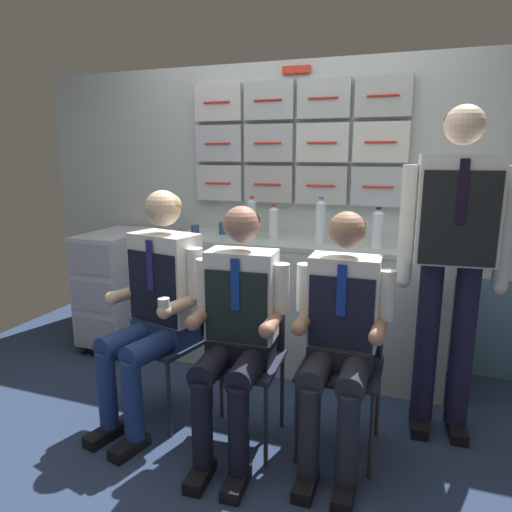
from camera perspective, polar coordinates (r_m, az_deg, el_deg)
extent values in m
cube|color=navy|center=(2.68, -4.93, -22.43)|extent=(4.80, 4.80, 0.04)
cube|color=#B1BDBD|center=(3.52, 4.19, 5.33)|extent=(4.20, 0.06, 2.15)
cube|color=slate|center=(3.65, 3.85, -6.14)|extent=(4.12, 0.01, 0.69)
cube|color=silver|center=(3.63, -4.44, 8.93)|extent=(0.37, 0.06, 0.27)
cylinder|color=red|center=(3.60, -4.69, 8.90)|extent=(0.21, 0.01, 0.01)
cube|color=#ACACAE|center=(3.49, 1.58, 8.82)|extent=(0.37, 0.06, 0.27)
cylinder|color=red|center=(3.45, 1.38, 8.78)|extent=(0.21, 0.01, 0.01)
cube|color=#AFB3B5|center=(3.39, 8.03, 8.59)|extent=(0.37, 0.06, 0.27)
cylinder|color=red|center=(3.35, 7.89, 8.56)|extent=(0.21, 0.01, 0.01)
cube|color=#A7B0BB|center=(3.33, 14.78, 8.24)|extent=(0.37, 0.06, 0.27)
cylinder|color=red|center=(3.29, 14.72, 8.20)|extent=(0.21, 0.01, 0.01)
cube|color=#B1B5C2|center=(3.63, -4.52, 13.59)|extent=(0.37, 0.06, 0.27)
cylinder|color=red|center=(3.59, -4.77, 13.60)|extent=(0.21, 0.01, 0.01)
cube|color=#AFB5BB|center=(3.48, 1.61, 13.67)|extent=(0.37, 0.06, 0.27)
cylinder|color=red|center=(3.45, 1.41, 13.69)|extent=(0.21, 0.01, 0.01)
cube|color=silver|center=(3.38, 8.18, 13.59)|extent=(0.37, 0.06, 0.27)
cylinder|color=red|center=(3.34, 8.05, 13.61)|extent=(0.21, 0.01, 0.01)
cube|color=silver|center=(3.32, 15.07, 13.32)|extent=(0.37, 0.06, 0.27)
cylinder|color=red|center=(3.28, 15.01, 13.34)|extent=(0.21, 0.01, 0.01)
cube|color=silver|center=(3.64, -4.60, 18.24)|extent=(0.37, 0.06, 0.27)
cylinder|color=red|center=(3.61, -4.86, 18.29)|extent=(0.21, 0.01, 0.01)
cube|color=#AEB7BA|center=(3.50, 1.64, 18.51)|extent=(0.37, 0.06, 0.27)
cylinder|color=red|center=(3.47, 1.43, 18.57)|extent=(0.21, 0.01, 0.01)
cube|color=#B0BBBB|center=(3.40, 8.35, 18.57)|extent=(0.37, 0.06, 0.27)
cylinder|color=red|center=(3.36, 8.21, 18.65)|extent=(0.21, 0.01, 0.01)
cube|color=#ACB4B4|center=(3.34, 15.37, 18.39)|extent=(0.37, 0.06, 0.27)
cylinder|color=red|center=(3.30, 15.31, 18.46)|extent=(0.21, 0.01, 0.01)
cube|color=red|center=(3.48, 4.96, 21.82)|extent=(0.20, 0.02, 0.05)
cube|color=#B5C4BE|center=(3.34, 5.78, -6.19)|extent=(1.91, 0.52, 0.89)
cube|color=#A6B4AF|center=(3.22, 5.96, 1.59)|extent=(1.95, 0.53, 0.03)
sphere|color=black|center=(3.89, -20.35, -10.65)|extent=(0.07, 0.07, 0.07)
sphere|color=black|center=(3.71, -16.60, -11.54)|extent=(0.07, 0.07, 0.07)
sphere|color=black|center=(4.29, -15.61, -8.14)|extent=(0.07, 0.07, 0.07)
sphere|color=black|center=(4.12, -12.05, -8.79)|extent=(0.07, 0.07, 0.07)
cube|color=#B7B9CB|center=(3.85, -16.48, -3.41)|extent=(0.40, 0.64, 0.84)
cube|color=#A3A5B6|center=(3.70, -19.19, -8.85)|extent=(0.35, 0.01, 0.22)
cube|color=#A3A5B6|center=(3.61, -19.51, -4.69)|extent=(0.35, 0.01, 0.22)
cube|color=#A3A5B6|center=(3.54, -19.83, -0.34)|extent=(0.35, 0.01, 0.22)
cylinder|color=#28282D|center=(3.53, -19.73, 1.64)|extent=(0.32, 0.02, 0.02)
cylinder|color=#2D2D33|center=(2.88, -16.00, -14.67)|extent=(0.02, 0.02, 0.44)
cylinder|color=#2D2D33|center=(2.65, -10.61, -16.96)|extent=(0.02, 0.02, 0.44)
cylinder|color=#2D2D33|center=(3.10, -10.91, -12.38)|extent=(0.02, 0.02, 0.44)
cylinder|color=#2D2D33|center=(2.89, -5.56, -14.18)|extent=(0.02, 0.02, 0.44)
cube|color=#20243A|center=(2.78, -10.97, -10.26)|extent=(0.48, 0.48, 0.02)
cube|color=#20243A|center=(2.84, -8.49, -5.14)|extent=(0.36, 0.11, 0.40)
cylinder|color=#2D2D33|center=(2.95, -11.26, -4.57)|extent=(0.02, 0.02, 0.40)
cylinder|color=#2D2D33|center=(2.72, -5.76, -5.85)|extent=(0.02, 0.02, 0.40)
cube|color=black|center=(2.80, -18.09, -20.11)|extent=(0.14, 0.23, 0.06)
cube|color=black|center=(2.67, -15.24, -21.65)|extent=(0.14, 0.23, 0.06)
cylinder|color=navy|center=(2.70, -17.77, -15.39)|extent=(0.10, 0.10, 0.43)
cylinder|color=navy|center=(2.57, -14.88, -16.74)|extent=(0.10, 0.10, 0.43)
cylinder|color=navy|center=(2.71, -15.17, -9.69)|extent=(0.22, 0.41, 0.13)
cylinder|color=navy|center=(2.58, -12.21, -10.71)|extent=(0.22, 0.41, 0.13)
cube|color=navy|center=(2.75, -11.03, -8.89)|extent=(0.39, 0.27, 0.12)
cube|color=white|center=(2.67, -11.01, -2.56)|extent=(0.41, 0.29, 0.50)
cube|color=black|center=(2.61, -12.62, -3.91)|extent=(0.34, 0.09, 0.40)
cube|color=navy|center=(2.57, -12.88, -1.17)|extent=(0.04, 0.02, 0.28)
cylinder|color=white|center=(2.81, -14.26, -0.82)|extent=(0.08, 0.08, 0.27)
cylinder|color=beige|center=(2.76, -15.51, -4.46)|extent=(0.12, 0.26, 0.07)
sphere|color=beige|center=(2.69, -17.30, -5.01)|extent=(0.08, 0.08, 0.08)
cylinder|color=white|center=(2.51, -7.47, -2.08)|extent=(0.08, 0.08, 0.27)
cylinder|color=beige|center=(2.49, -9.40, -6.02)|extent=(0.12, 0.26, 0.07)
sphere|color=beige|center=(2.41, -11.20, -6.70)|extent=(0.08, 0.08, 0.08)
cylinder|color=silver|center=(2.40, -11.24, -5.80)|extent=(0.06, 0.06, 0.06)
sphere|color=beige|center=(2.60, -11.36, 5.76)|extent=(0.20, 0.20, 0.20)
ellipsoid|color=tan|center=(2.61, -11.15, 6.18)|extent=(0.23, 0.22, 0.14)
cylinder|color=#2D2D33|center=(2.50, -7.26, -18.81)|extent=(0.02, 0.02, 0.44)
cylinder|color=#2D2D33|center=(2.40, 1.21, -20.17)|extent=(0.02, 0.02, 0.44)
cylinder|color=#2D2D33|center=(2.79, -4.29, -15.19)|extent=(0.02, 0.02, 0.44)
cylinder|color=#2D2D33|center=(2.70, 3.22, -16.17)|extent=(0.02, 0.02, 0.44)
cube|color=#20243A|center=(2.48, -1.82, -12.90)|extent=(0.43, 0.43, 0.02)
cube|color=#20243A|center=(2.57, -0.56, -6.90)|extent=(0.37, 0.05, 0.40)
cylinder|color=#2D2D33|center=(2.61, -4.44, -6.59)|extent=(0.02, 0.02, 0.40)
cylinder|color=#2D2D33|center=(2.52, 3.34, -7.33)|extent=(0.02, 0.02, 0.40)
cube|color=black|center=(2.43, -6.86, -25.16)|extent=(0.11, 0.23, 0.06)
cube|color=black|center=(2.38, -2.42, -26.02)|extent=(0.11, 0.23, 0.06)
cylinder|color=black|center=(2.32, -6.63, -19.80)|extent=(0.10, 0.10, 0.43)
cylinder|color=black|center=(2.27, -2.15, -20.57)|extent=(0.10, 0.10, 0.43)
cylinder|color=black|center=(2.34, -5.22, -12.91)|extent=(0.16, 0.37, 0.13)
cylinder|color=black|center=(2.29, -0.90, -13.48)|extent=(0.16, 0.37, 0.13)
cube|color=black|center=(2.45, -1.83, -11.40)|extent=(0.34, 0.22, 0.12)
cube|color=white|center=(2.37, -1.73, -4.78)|extent=(0.36, 0.22, 0.46)
cube|color=black|center=(2.29, -2.48, -6.37)|extent=(0.32, 0.03, 0.37)
cube|color=navy|center=(2.24, -2.57, -3.54)|extent=(0.04, 0.01, 0.26)
cylinder|color=white|center=(2.42, -6.33, -3.23)|extent=(0.08, 0.08, 0.25)
cylinder|color=#A2725F|center=(2.36, -6.74, -7.29)|extent=(0.08, 0.23, 0.07)
sphere|color=#A2725F|center=(2.27, -7.74, -8.13)|extent=(0.08, 0.08, 0.08)
cylinder|color=white|center=(2.30, 3.09, -3.99)|extent=(0.08, 0.08, 0.25)
cylinder|color=#A2725F|center=(2.26, 1.96, -8.19)|extent=(0.08, 0.23, 0.07)
sphere|color=#A2725F|center=(2.16, 1.29, -9.13)|extent=(0.08, 0.08, 0.08)
sphere|color=#A2725F|center=(2.29, -1.79, 3.90)|extent=(0.18, 0.18, 0.18)
ellipsoid|color=black|center=(2.30, -1.69, 4.35)|extent=(0.19, 0.18, 0.13)
cylinder|color=#2D2D33|center=(2.43, 4.96, -19.66)|extent=(0.02, 0.02, 0.44)
cylinder|color=#2D2D33|center=(2.39, 13.95, -20.69)|extent=(0.02, 0.02, 0.44)
cylinder|color=#2D2D33|center=(2.74, 6.87, -15.79)|extent=(0.02, 0.02, 0.44)
cylinder|color=#2D2D33|center=(2.70, 14.69, -16.59)|extent=(0.02, 0.02, 0.44)
cube|color=#20243A|center=(2.45, 10.33, -13.47)|extent=(0.41, 0.41, 0.02)
cube|color=#20243A|center=(2.54, 11.18, -7.36)|extent=(0.37, 0.03, 0.40)
cylinder|color=#2D2D33|center=(2.56, 7.13, -7.07)|extent=(0.02, 0.02, 0.40)
cylinder|color=#2D2D33|center=(2.52, 15.24, -7.77)|extent=(0.02, 0.02, 0.40)
cube|color=black|center=(2.38, 6.11, -26.04)|extent=(0.09, 0.22, 0.06)
cube|color=black|center=(2.36, 10.73, -26.63)|extent=(0.09, 0.22, 0.06)
cylinder|color=#1F212B|center=(2.27, 6.50, -20.59)|extent=(0.10, 0.10, 0.43)
cylinder|color=#1F212B|center=(2.25, 11.16, -21.14)|extent=(0.10, 0.10, 0.43)
cylinder|color=#1F212B|center=(2.29, 7.55, -13.55)|extent=(0.14, 0.36, 0.13)
cylinder|color=#1F212B|center=(2.27, 11.99, -14.01)|extent=(0.14, 0.36, 0.13)
cube|color=#1F212B|center=(2.42, 10.40, -11.95)|extent=(0.32, 0.21, 0.12)
cube|color=white|center=(2.34, 10.74, -5.40)|extent=(0.34, 0.19, 0.45)
cube|color=black|center=(2.26, 10.34, -6.99)|extent=(0.31, 0.02, 0.36)
cube|color=navy|center=(2.21, 10.43, -4.21)|extent=(0.04, 0.01, 0.25)
cylinder|color=white|center=(2.35, 6.02, -3.85)|extent=(0.08, 0.08, 0.24)
cylinder|color=#A4775D|center=(2.30, 5.85, -7.94)|extent=(0.07, 0.22, 0.07)
sphere|color=#A4775D|center=(2.21, 5.25, -8.81)|extent=(0.08, 0.08, 0.08)
cylinder|color=white|center=(2.30, 15.68, -4.62)|extent=(0.08, 0.08, 0.24)
cylinder|color=#A4775D|center=(2.26, 14.79, -8.75)|extent=(0.07, 0.22, 0.07)
sphere|color=#A4775D|center=(2.16, 14.58, -9.68)|extent=(0.08, 0.08, 0.08)
sphere|color=#A4775D|center=(2.25, 11.11, 3.17)|extent=(0.18, 0.18, 0.18)
ellipsoid|color=black|center=(2.26, 11.17, 3.62)|extent=(0.18, 0.16, 0.12)
cube|color=black|center=(2.91, 19.28, -18.84)|extent=(0.11, 0.25, 0.06)
cube|color=black|center=(2.94, 23.38, -18.90)|extent=(0.11, 0.25, 0.06)
cylinder|color=#191732|center=(2.73, 20.17, -9.85)|extent=(0.12, 0.12, 0.90)
cylinder|color=#191732|center=(2.76, 23.96, -9.98)|extent=(0.12, 0.12, 0.90)
cube|color=white|center=(2.57, 23.39, 5.27)|extent=(0.41, 0.26, 0.55)
cube|color=black|center=(2.46, 23.69, 4.18)|extent=(0.36, 0.04, 0.46)
cube|color=black|center=(2.44, 23.99, 7.23)|extent=(0.04, 0.01, 0.31)
cylinder|color=white|center=(2.56, 18.03, 3.71)|extent=(0.08, 0.08, 0.61)
sphere|color=beige|center=(2.62, 17.58, -2.94)|extent=(0.08, 0.08, 0.08)
cylinder|color=white|center=(2.62, 28.29, 3.03)|extent=(0.08, 0.08, 0.61)
sphere|color=beige|center=(2.68, 27.62, -3.43)|extent=(0.08, 0.08, 0.08)
sphere|color=beige|center=(2.56, 24.21, 14.47)|extent=(0.19, 0.19, 0.19)
ellipsoid|color=black|center=(2.57, 24.20, 14.84)|extent=(0.20, 0.19, 0.14)
cylinder|color=silver|center=(3.29, 2.19, 3.93)|extent=(0.07, 0.07, 0.20)
cone|color=silver|center=(3.27, 2.20, 5.89)|extent=(0.07, 0.07, 0.02)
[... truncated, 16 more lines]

